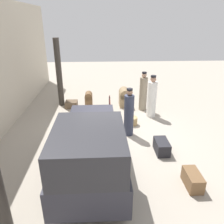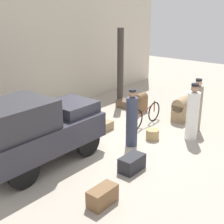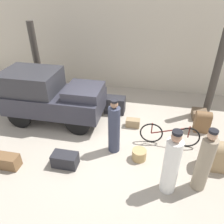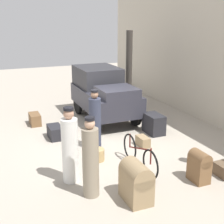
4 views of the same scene
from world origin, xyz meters
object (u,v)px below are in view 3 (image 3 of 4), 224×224
(porter_standing_middle, at_px, (114,128))
(trunk_barrel_dark, at_px, (203,121))
(wicker_basket, at_px, (139,155))
(truck, at_px, (50,95))
(trunk_large_brown, at_px, (218,155))
(trunk_umber_medium, at_px, (133,123))
(porter_with_bicycle, at_px, (171,165))
(suitcase_black_upright, at_px, (7,161))
(bicycle, at_px, (169,135))
(suitcase_small_leather, at_px, (115,105))
(suitcase_tan_flat, at_px, (199,114))
(conductor_in_dark_uniform, at_px, (204,163))
(trunk_wicker_pale, at_px, (65,160))

(porter_standing_middle, relative_size, trunk_barrel_dark, 2.32)
(wicker_basket, xyz_separation_m, porter_standing_middle, (-0.77, 0.24, 0.63))
(truck, distance_m, trunk_large_brown, 5.50)
(truck, xyz_separation_m, trunk_umber_medium, (2.89, 0.10, -0.85))
(porter_with_bicycle, distance_m, trunk_umber_medium, 2.78)
(trunk_barrel_dark, xyz_separation_m, suitcase_black_upright, (-5.39, -2.76, -0.20))
(bicycle, distance_m, trunk_large_brown, 1.43)
(bicycle, relative_size, trunk_umber_medium, 3.76)
(suitcase_small_leather, xyz_separation_m, suitcase_tan_flat, (3.11, 0.21, -0.16))
(conductor_in_dark_uniform, xyz_separation_m, porter_with_bicycle, (-0.75, -0.22, 0.01))
(porter_standing_middle, xyz_separation_m, trunk_umber_medium, (0.41, 1.31, -0.64))
(porter_with_bicycle, bearing_deg, trunk_wicker_pale, 174.56)
(conductor_in_dark_uniform, distance_m, suitcase_small_leather, 4.07)
(suitcase_small_leather, relative_size, trunk_umber_medium, 1.60)
(porter_with_bicycle, bearing_deg, suitcase_black_upright, -178.65)
(porter_with_bicycle, distance_m, suitcase_black_upright, 4.29)
(porter_with_bicycle, relative_size, trunk_wicker_pale, 2.52)
(wicker_basket, xyz_separation_m, trunk_umber_medium, (-0.36, 1.55, -0.01))
(trunk_barrel_dark, relative_size, trunk_large_brown, 0.87)
(trunk_barrel_dark, bearing_deg, porter_with_bicycle, -113.30)
(bicycle, bearing_deg, trunk_large_brown, -30.51)
(suitcase_tan_flat, bearing_deg, wicker_basket, -127.37)
(bicycle, xyz_separation_m, porter_with_bicycle, (-0.06, -1.72, 0.44))
(conductor_in_dark_uniform, bearing_deg, trunk_large_brown, 55.16)
(bicycle, xyz_separation_m, trunk_umber_medium, (-1.19, 0.74, -0.22))
(wicker_basket, height_order, trunk_barrel_dark, trunk_barrel_dark)
(conductor_in_dark_uniform, xyz_separation_m, trunk_barrel_dark, (0.40, 2.44, -0.41))
(bicycle, distance_m, trunk_umber_medium, 1.41)
(trunk_umber_medium, height_order, suitcase_black_upright, suitcase_black_upright)
(truck, distance_m, trunk_barrel_dark, 5.20)
(bicycle, height_order, trunk_umber_medium, bicycle)
(porter_standing_middle, height_order, trunk_barrel_dark, porter_standing_middle)
(suitcase_tan_flat, bearing_deg, truck, -167.87)
(bicycle, bearing_deg, suitcase_small_leather, 141.77)
(suitcase_black_upright, bearing_deg, suitcase_small_leather, 55.29)
(conductor_in_dark_uniform, bearing_deg, suitcase_small_leather, 131.10)
(porter_with_bicycle, bearing_deg, wicker_basket, 130.40)
(porter_with_bicycle, distance_m, trunk_large_brown, 1.66)
(conductor_in_dark_uniform, height_order, suitcase_tan_flat, conductor_in_dark_uniform)
(trunk_large_brown, bearing_deg, porter_with_bicycle, -142.25)
(wicker_basket, height_order, trunk_large_brown, trunk_large_brown)
(bicycle, distance_m, suitcase_small_leather, 2.51)
(trunk_large_brown, height_order, trunk_wicker_pale, trunk_large_brown)
(trunk_wicker_pale, bearing_deg, conductor_in_dark_uniform, -0.63)
(trunk_barrel_dark, bearing_deg, wicker_basket, -137.40)
(conductor_in_dark_uniform, relative_size, suitcase_small_leather, 2.27)
(truck, xyz_separation_m, trunk_large_brown, (5.30, -1.36, -0.55))
(truck, distance_m, bicycle, 4.17)
(conductor_in_dark_uniform, relative_size, trunk_umber_medium, 3.64)
(porter_standing_middle, relative_size, suitcase_small_leather, 2.24)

